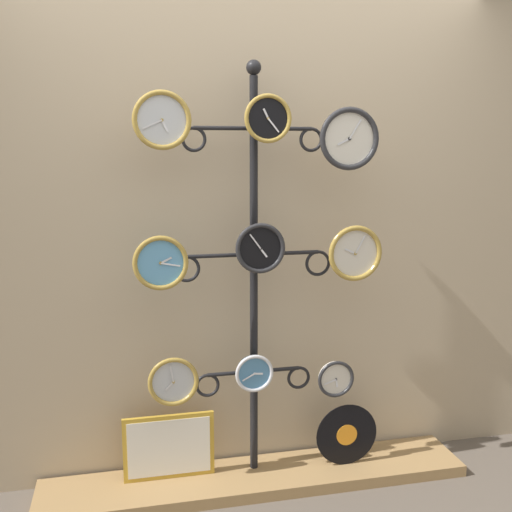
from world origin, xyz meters
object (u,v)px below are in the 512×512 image
Objects in this scene: clock_middle_center at (260,248)px; clock_top_left at (162,120)px; display_stand at (254,341)px; clock_top_right at (349,139)px; vinyl_record at (347,435)px; clock_top_center at (268,119)px; clock_middle_right at (355,253)px; clock_bottom_center at (254,373)px; clock_middle_left at (161,263)px; clock_bottom_right at (336,379)px; picture_frame at (169,447)px; clock_bottom_left at (173,381)px.

clock_top_left is at bearing -179.83° from clock_middle_center.
display_stand reaches higher than clock_top_right.
clock_top_center is at bearing -175.93° from vinyl_record.
display_stand is 0.67m from clock_middle_right.
clock_top_left is at bearing -178.54° from clock_bottom_center.
clock_top_right reaches higher than clock_bottom_center.
vinyl_record is at bearing 4.07° from clock_top_center.
clock_middle_center is 0.63m from clock_bottom_center.
display_stand is at bearing 10.04° from clock_middle_left.
clock_middle_left reaches higher than clock_bottom_center.
clock_top_center is 0.86× the size of clock_middle_left.
clock_top_center is 1.15× the size of clock_bottom_right.
clock_top_left is at bearing -179.01° from clock_bottom_right.
clock_middle_right is 0.61× the size of picture_frame.
display_stand is 1.17m from clock_top_left.
picture_frame is (0.02, 0.07, -0.96)m from clock_middle_left.
clock_bottom_right is at bearing 0.82° from clock_bottom_left.
clock_top_center is 0.91× the size of clock_bottom_left.
clock_middle_center is at bearing -9.87° from picture_frame.
clock_middle_left is at bearing 176.73° from clock_top_center.
vinyl_record is at bearing 40.98° from clock_top_right.
clock_top_center is at bearing -177.97° from clock_middle_right.
clock_middle_right is at bearing 23.68° from clock_top_right.
display_stand is at bearing 164.72° from clock_top_right.
clock_middle_left is at bearing -179.61° from clock_bottom_center.
clock_bottom_left is at bearing 179.81° from clock_middle_center.
clock_bottom_right is (-0.02, 0.04, -1.22)m from clock_top_right.
clock_top_center reaches higher than clock_bottom_right.
clock_top_right is 1.53m from vinyl_record.
picture_frame is at bearing 172.86° from clock_top_right.
clock_middle_center reaches higher than clock_bottom_left.
display_stand is 7.14× the size of clock_top_right.
clock_top_left is 1.23m from clock_bottom_left.
clock_top_right is 1.21× the size of clock_bottom_left.
vinyl_record is (0.92, 0.01, -1.61)m from clock_top_left.
clock_top_right reaches higher than clock_bottom_left.
clock_top_left is (-0.44, -0.09, 1.08)m from display_stand.
clock_top_center is at bearing -69.27° from display_stand.
clock_middle_center reaches higher than clock_bottom_center.
clock_top_center reaches higher than vinyl_record.
clock_top_center is 1.33m from clock_bottom_left.
clock_middle_right reaches higher than clock_bottom_center.
clock_top_center is 0.83m from clock_middle_left.
clock_top_center is 0.79m from clock_middle_right.
picture_frame is (-0.00, 0.08, -1.61)m from clock_top_left.
clock_top_right is at bearing -1.29° from clock_top_center.
clock_middle_center is at bearing -178.90° from vinyl_record.
clock_middle_left is at bearing 179.23° from clock_middle_center.
clock_bottom_left reaches higher than vinyl_record.
vinyl_record is (0.48, -0.08, -0.53)m from display_stand.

